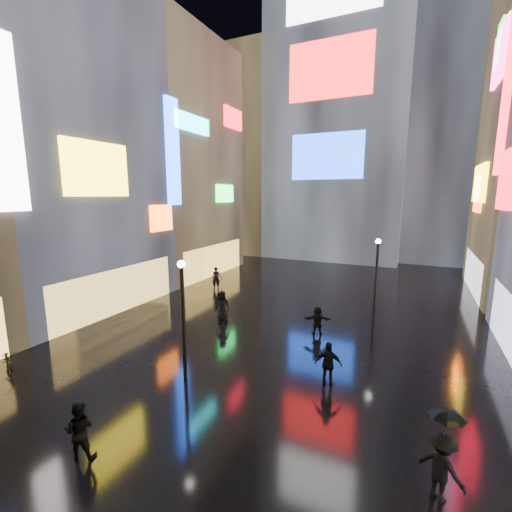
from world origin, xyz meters
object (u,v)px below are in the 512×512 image
Objects in this scene: lamp_far at (376,276)px; bicycle at (8,360)px; pedestrian_3 at (329,364)px; lamp_near at (183,314)px.

lamp_far is 2.99× the size of bicycle.
pedestrian_3 reaches higher than bicycle.
lamp_near reaches higher than bicycle.
pedestrian_3 is (5.55, 2.21, -2.01)m from lamp_near.
lamp_near is 2.78× the size of pedestrian_3.
lamp_near is 1.00× the size of lamp_far.
pedestrian_3 is 14.20m from bicycle.
lamp_far is 8.61m from pedestrian_3.
pedestrian_3 is at bearing -95.85° from lamp_far.
lamp_near is at bearing -121.28° from lamp_far.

